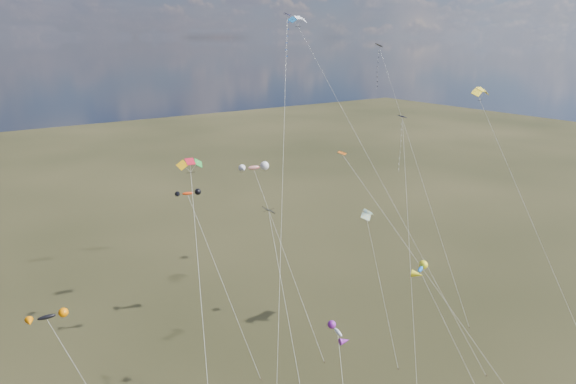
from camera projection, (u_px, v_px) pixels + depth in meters
diamond_black_high at (383, 79)px, 76.26m from camera, size 5.51×24.19×34.39m
diamond_navy_tall at (286, 63)px, 57.20m from camera, size 16.30×21.27×37.92m
diamond_black_mid at (282, 287)px, 41.58m from camera, size 3.92×13.51×21.56m
diamond_navy_right at (401, 153)px, 62.50m from camera, size 10.67×14.34×26.23m
diamond_orange_center at (404, 242)px, 48.92m from camera, size 12.48×14.98×24.97m
parafoil_yellow at (482, 90)px, 58.65m from camera, size 5.33×16.39×30.22m
parafoil_blue_white at (299, 20)px, 63.33m from camera, size 6.88×28.34×38.21m
parafoil_striped at (368, 212)px, 63.60m from camera, size 6.22×12.15×15.19m
parafoil_tricolor at (190, 164)px, 42.60m from camera, size 8.77×19.62×25.88m
novelty_black_orange at (47, 318)px, 44.33m from camera, size 5.72×8.73×12.49m
novelty_orange_black at (188, 194)px, 59.99m from camera, size 2.75×14.58×18.18m
novelty_white_purple at (338, 333)px, 41.45m from camera, size 6.17×11.03×12.74m
novelty_redwhite_stripe at (254, 168)px, 64.29m from camera, size 3.32×16.18×20.25m
novelty_blue_yellow at (421, 270)px, 48.57m from camera, size 4.83×8.19×14.65m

